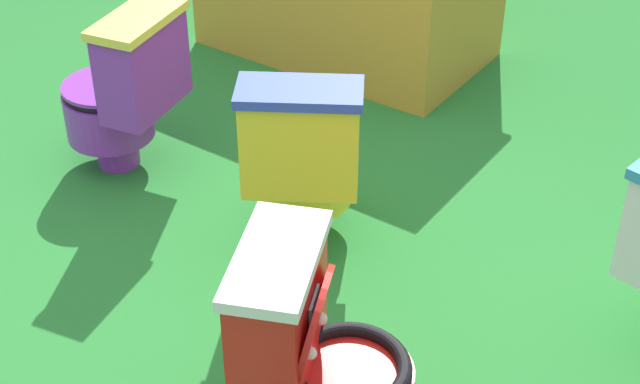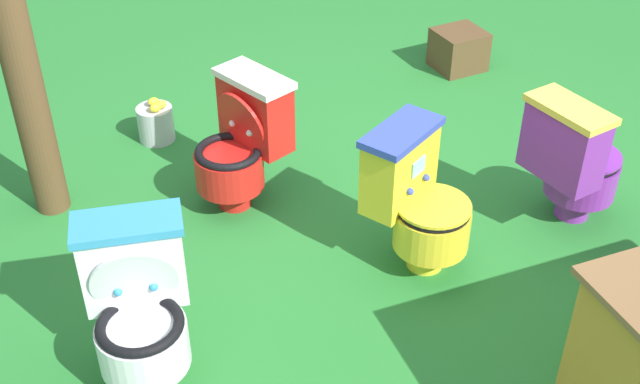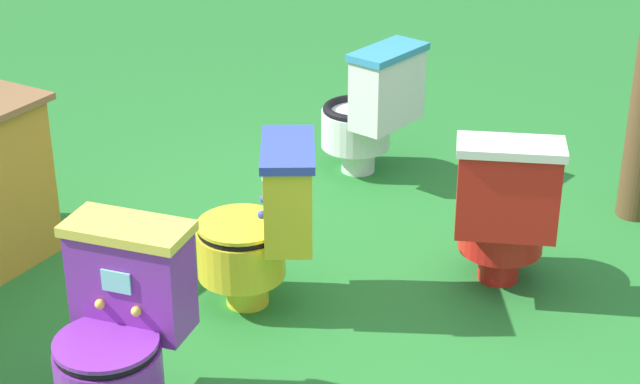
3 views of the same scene
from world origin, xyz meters
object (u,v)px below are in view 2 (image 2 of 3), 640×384
object	(u,v)px
toilet_yellow	(417,200)
toilet_red	(241,141)
lemon_bucket	(156,123)
toilet_white	(138,305)
small_crate	(459,50)
toilet_purple	(574,161)
wooden_post	(14,36)

from	to	relation	value
toilet_yellow	toilet_red	bearing A→B (deg)	-83.71
toilet_yellow	lemon_bucket	distance (m)	1.89
toilet_yellow	lemon_bucket	xyz separation A→B (m)	(0.69, -1.74, -0.25)
lemon_bucket	toilet_yellow	bearing A→B (deg)	111.74
toilet_white	small_crate	size ratio (longest dim) A/B	2.20
toilet_purple	small_crate	xyz separation A→B (m)	(-0.63, -1.71, -0.23)
small_crate	lemon_bucket	xyz separation A→B (m)	(2.21, -0.16, -0.02)
toilet_yellow	toilet_purple	bearing A→B (deg)	148.78
wooden_post	toilet_yellow	bearing A→B (deg)	136.58
toilet_red	lemon_bucket	world-z (taller)	toilet_red
toilet_white	wooden_post	world-z (taller)	wooden_post
wooden_post	small_crate	world-z (taller)	wooden_post
toilet_white	small_crate	bearing A→B (deg)	-133.39
toilet_red	wooden_post	distance (m)	1.23
toilet_purple	toilet_white	world-z (taller)	same
small_crate	lemon_bucket	world-z (taller)	small_crate
toilet_white	lemon_bucket	world-z (taller)	toilet_white
toilet_purple	lemon_bucket	size ratio (longest dim) A/B	2.63
toilet_white	lemon_bucket	distance (m)	1.91
lemon_bucket	toilet_red	bearing A→B (deg)	102.87
toilet_white	small_crate	world-z (taller)	toilet_white
toilet_red	small_crate	xyz separation A→B (m)	(-2.02, -0.68, -0.23)
toilet_purple	toilet_yellow	bearing A→B (deg)	-100.65
wooden_post	lemon_bucket	size ratio (longest dim) A/B	7.32
toilet_purple	toilet_yellow	size ratio (longest dim) A/B	1.00
toilet_purple	toilet_white	bearing A→B (deg)	-95.02
toilet_red	toilet_purple	distance (m)	1.73
toilet_red	toilet_yellow	distance (m)	1.03
lemon_bucket	wooden_post	bearing A→B (deg)	26.46
toilet_red	toilet_yellow	world-z (taller)	same
toilet_yellow	wooden_post	xyz separation A→B (m)	(1.44, -1.36, 0.64)
toilet_red	wooden_post	xyz separation A→B (m)	(0.94, -0.47, 0.64)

